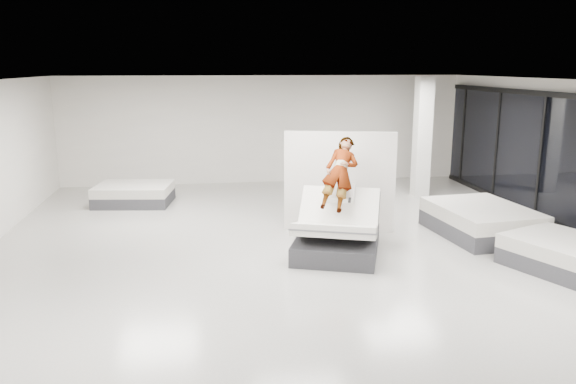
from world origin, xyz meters
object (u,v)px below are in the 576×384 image
object	(u,v)px
flat_bed_right_near	(571,256)
flat_bed_right_far	(481,221)
hero_bed	(337,234)
flat_bed_left_far	(134,194)
divider_panel	(339,182)
person	(340,186)
column	(422,138)
remote	(350,200)

from	to	relation	value
flat_bed_right_near	flat_bed_right_far	bearing A→B (deg)	103.13
hero_bed	flat_bed_left_far	distance (m)	6.27
divider_panel	flat_bed_right_far	size ratio (longest dim) A/B	0.97
divider_panel	flat_bed_right_far	world-z (taller)	divider_panel
hero_bed	flat_bed_right_near	bearing A→B (deg)	-21.78
person	column	xyz separation A→B (m)	(3.23, 4.08, 0.35)
hero_bed	divider_panel	distance (m)	1.70
hero_bed	person	xyz separation A→B (m)	(0.11, 0.30, 0.86)
person	remote	size ratio (longest dim) A/B	11.69
hero_bed	flat_bed_right_far	xyz separation A→B (m)	(3.26, 0.72, -0.08)
flat_bed_right_near	divider_panel	bearing A→B (deg)	138.32
flat_bed_left_far	column	size ratio (longest dim) A/B	0.63
remote	divider_panel	xyz separation A→B (m)	(0.19, 1.61, 0.01)
divider_panel	flat_bed_right_far	xyz separation A→B (m)	(2.87, -0.79, -0.76)
flat_bed_right_far	flat_bed_left_far	world-z (taller)	flat_bed_right_far
hero_bed	person	size ratio (longest dim) A/B	1.45
remote	flat_bed_left_far	xyz separation A→B (m)	(-4.47, 4.68, -0.80)
flat_bed_right_far	flat_bed_right_near	xyz separation A→B (m)	(0.52, -2.23, -0.04)
flat_bed_right_far	flat_bed_left_far	bearing A→B (deg)	152.87
flat_bed_left_far	column	bearing A→B (deg)	-1.45
flat_bed_left_far	divider_panel	bearing A→B (deg)	-33.37
hero_bed	flat_bed_right_near	size ratio (longest dim) A/B	0.99
flat_bed_right_far	column	xyz separation A→B (m)	(0.08, 3.67, 1.29)
person	divider_panel	xyz separation A→B (m)	(0.28, 1.20, -0.18)
column	flat_bed_left_far	bearing A→B (deg)	178.55
remote	flat_bed_left_far	world-z (taller)	remote
flat_bed_left_far	flat_bed_right_near	bearing A→B (deg)	-37.10
divider_panel	flat_bed_right_near	world-z (taller)	divider_panel
flat_bed_right_near	column	xyz separation A→B (m)	(-0.44, 5.90, 1.33)
remote	flat_bed_right_near	xyz separation A→B (m)	(3.58, -1.41, -0.79)
flat_bed_left_far	column	xyz separation A→B (m)	(7.61, -0.19, 1.34)
hero_bed	remote	xyz separation A→B (m)	(0.20, -0.10, 0.67)
divider_panel	remote	bearing A→B (deg)	-81.80
hero_bed	remote	bearing A→B (deg)	-26.51
person	remote	world-z (taller)	person
flat_bed_right_far	divider_panel	bearing A→B (deg)	164.64
person	flat_bed_left_far	bearing A→B (deg)	155.21
remote	divider_panel	world-z (taller)	divider_panel
divider_panel	flat_bed_right_near	size ratio (longest dim) A/B	0.98
person	divider_panel	world-z (taller)	divider_panel
remote	flat_bed_left_far	bearing A→B (deg)	153.21
divider_panel	flat_bed_left_far	bearing A→B (deg)	161.48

